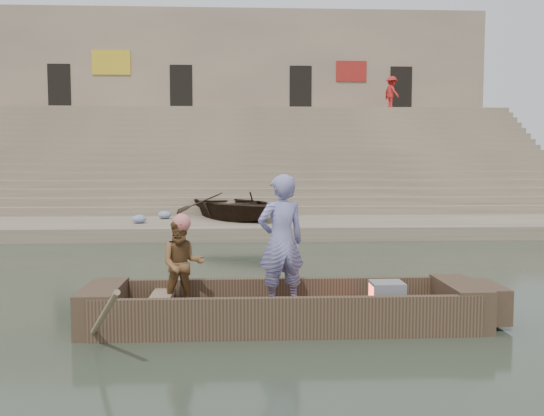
{
  "coord_description": "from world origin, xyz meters",
  "views": [
    {
      "loc": [
        1.6,
        -10.6,
        2.35
      ],
      "look_at": [
        2.18,
        1.0,
        1.4
      ],
      "focal_mm": 38.42,
      "sensor_mm": 36.0,
      "label": 1
    }
  ],
  "objects": [
    {
      "name": "ground",
      "position": [
        0.0,
        0.0,
        0.0
      ],
      "size": [
        120.0,
        120.0,
        0.0
      ],
      "primitive_type": "plane",
      "color": "#2B3628",
      "rests_on": "ground"
    },
    {
      "name": "lower_landing",
      "position": [
        0.0,
        8.0,
        0.2
      ],
      "size": [
        32.0,
        4.0,
        0.4
      ],
      "primitive_type": "cube",
      "color": "gray",
      "rests_on": "ground"
    },
    {
      "name": "mid_landing",
      "position": [
        0.0,
        15.5,
        1.4
      ],
      "size": [
        32.0,
        3.0,
        2.8
      ],
      "primitive_type": "cube",
      "color": "gray",
      "rests_on": "ground"
    },
    {
      "name": "upper_landing",
      "position": [
        0.0,
        22.5,
        2.6
      ],
      "size": [
        32.0,
        3.0,
        5.2
      ],
      "primitive_type": "cube",
      "color": "gray",
      "rests_on": "ground"
    },
    {
      "name": "ghat_steps",
      "position": [
        0.0,
        17.19,
        1.8
      ],
      "size": [
        32.0,
        11.0,
        5.2
      ],
      "color": "gray",
      "rests_on": "ground"
    },
    {
      "name": "building_wall",
      "position": [
        0.0,
        26.5,
        5.6
      ],
      "size": [
        32.0,
        5.07,
        11.2
      ],
      "color": "tan",
      "rests_on": "ground"
    },
    {
      "name": "main_rowboat",
      "position": [
        2.18,
        -2.5,
        0.11
      ],
      "size": [
        5.0,
        1.3,
        0.22
      ],
      "primitive_type": "cube",
      "color": "brown",
      "rests_on": "ground"
    },
    {
      "name": "rowboat_trim",
      "position": [
        2.39,
        -2.51,
        0.31
      ],
      "size": [
        6.04,
        2.63,
        1.98
      ],
      "color": "brown",
      "rests_on": "ground"
    },
    {
      "name": "standing_man",
      "position": [
        2.14,
        -2.33,
        1.19
      ],
      "size": [
        0.81,
        0.65,
        1.94
      ],
      "primitive_type": "imported",
      "rotation": [
        0.0,
        0.0,
        3.45
      ],
      "color": "navy",
      "rests_on": "main_rowboat"
    },
    {
      "name": "rowing_man",
      "position": [
        0.73,
        -2.36,
        0.88
      ],
      "size": [
        0.7,
        0.58,
        1.31
      ],
      "primitive_type": "imported",
      "rotation": [
        0.0,
        0.0,
        0.14
      ],
      "color": "#206223",
      "rests_on": "main_rowboat"
    },
    {
      "name": "television",
      "position": [
        3.64,
        -2.5,
        0.42
      ],
      "size": [
        0.46,
        0.42,
        0.4
      ],
      "color": "gray",
      "rests_on": "main_rowboat"
    },
    {
      "name": "beached_rowboat",
      "position": [
        1.33,
        8.78,
        0.85
      ],
      "size": [
        4.75,
        5.31,
        0.9
      ],
      "primitive_type": "imported",
      "rotation": [
        0.0,
        0.0,
        0.47
      ],
      "color": "#2D2116",
      "rests_on": "lower_landing"
    },
    {
      "name": "pedestrian",
      "position": [
        9.83,
        21.6,
        6.09
      ],
      "size": [
        1.03,
        1.31,
        1.78
      ],
      "primitive_type": "imported",
      "rotation": [
        0.0,
        0.0,
        1.94
      ],
      "color": "red",
      "rests_on": "upper_landing"
    },
    {
      "name": "cloth_bundles",
      "position": [
        -5.28,
        8.05,
        0.53
      ],
      "size": [
        10.03,
        2.69,
        0.26
      ],
      "color": "#3F5999",
      "rests_on": "lower_landing"
    }
  ]
}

